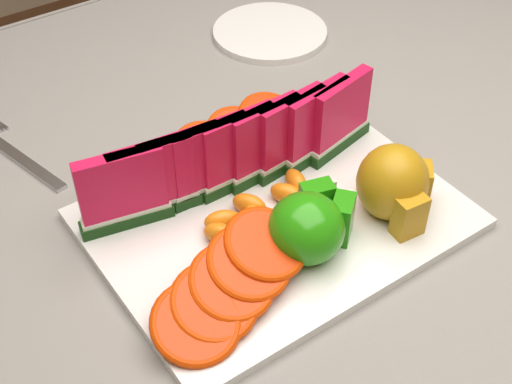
{
  "coord_description": "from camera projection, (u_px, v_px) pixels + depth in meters",
  "views": [
    {
      "loc": [
        -0.39,
        -0.56,
        1.33
      ],
      "look_at": [
        -0.06,
        -0.09,
        0.81
      ],
      "focal_mm": 50.0,
      "sensor_mm": 36.0,
      "label": 1
    }
  ],
  "objects": [
    {
      "name": "watermelon_row",
      "position": [
        238.0,
        153.0,
        0.82
      ],
      "size": [
        0.39,
        0.07,
        0.1
      ],
      "color": "#093311",
      "rests_on": "platter"
    },
    {
      "name": "table",
      "position": [
        254.0,
        225.0,
        0.96
      ],
      "size": [
        1.4,
        0.9,
        0.75
      ],
      "color": "#4A3219",
      "rests_on": "ground"
    },
    {
      "name": "platter",
      "position": [
        276.0,
        218.0,
        0.81
      ],
      "size": [
        0.4,
        0.3,
        0.01
      ],
      "color": "silver",
      "rests_on": "tablecloth"
    },
    {
      "name": "pear_cluster",
      "position": [
        395.0,
        184.0,
        0.79
      ],
      "size": [
        0.1,
        0.1,
        0.09
      ],
      "color": "#9B730D",
      "rests_on": "platter"
    },
    {
      "name": "side_plate",
      "position": [
        270.0,
        32.0,
        1.12
      ],
      "size": [
        0.22,
        0.22,
        0.01
      ],
      "color": "silver",
      "rests_on": "tablecloth"
    },
    {
      "name": "orange_fan_front",
      "position": [
        232.0,
        282.0,
        0.7
      ],
      "size": [
        0.21,
        0.14,
        0.06
      ],
      "color": "#CF3F00",
      "rests_on": "platter"
    },
    {
      "name": "apple_cluster",
      "position": [
        310.0,
        225.0,
        0.75
      ],
      "size": [
        0.12,
        0.1,
        0.08
      ],
      "color": "#1F921F",
      "rests_on": "platter"
    },
    {
      "name": "tangerine_segments",
      "position": [
        260.0,
        209.0,
        0.8
      ],
      "size": [
        0.15,
        0.07,
        0.03
      ],
      "color": "orange",
      "rests_on": "platter"
    },
    {
      "name": "orange_fan_back",
      "position": [
        207.0,
        148.0,
        0.87
      ],
      "size": [
        0.29,
        0.11,
        0.04
      ],
      "color": "#CF3F00",
      "rests_on": "platter"
    },
    {
      "name": "fork",
      "position": [
        18.0,
        155.0,
        0.9
      ],
      "size": [
        0.06,
        0.19,
        0.0
      ],
      "color": "silver",
      "rests_on": "tablecloth"
    },
    {
      "name": "tablecloth",
      "position": [
        254.0,
        190.0,
        0.92
      ],
      "size": [
        1.53,
        1.03,
        0.2
      ],
      "color": "slate",
      "rests_on": "table"
    }
  ]
}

